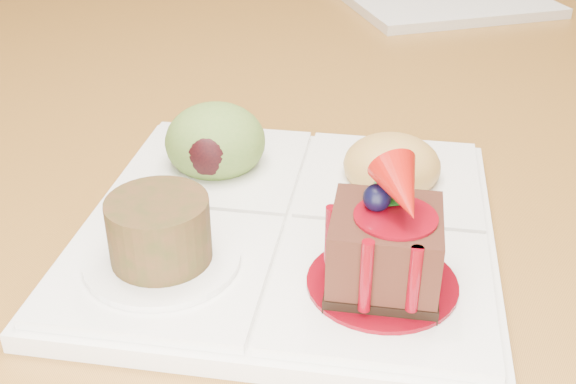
# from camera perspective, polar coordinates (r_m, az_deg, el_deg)

# --- Properties ---
(ground) EXTENTS (6.00, 6.00, 0.00)m
(ground) POSITION_cam_1_polar(r_m,az_deg,el_deg) (1.48, 1.71, -12.81)
(ground) COLOR brown
(dining_table) EXTENTS (1.00, 1.80, 0.75)m
(dining_table) POSITION_cam_1_polar(r_m,az_deg,el_deg) (1.13, 2.24, 13.40)
(dining_table) COLOR olive
(dining_table) RESTS_ON ground
(sampler_plate) EXTENTS (0.27, 0.27, 0.10)m
(sampler_plate) POSITION_cam_1_polar(r_m,az_deg,el_deg) (0.46, -0.16, -1.34)
(sampler_plate) COLOR white
(sampler_plate) RESTS_ON dining_table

